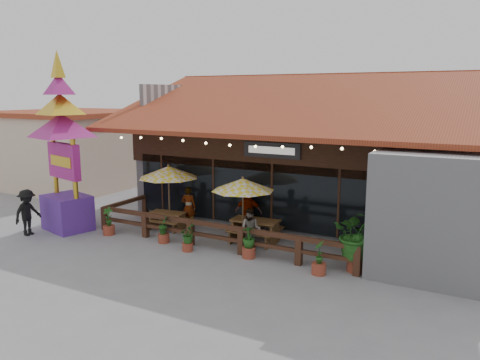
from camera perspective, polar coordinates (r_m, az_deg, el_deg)
The scene contains 19 objects.
ground at distance 15.72m, azimuth 2.67°, elevation -8.81°, with size 100.00×100.00×0.00m, color gray.
restaurant_building at distance 21.13m, azimuth 11.20°, elevation 2.15°, with size 15.50×14.73×6.09m.
patio_railing at distance 16.38m, azimuth -4.87°, elevation -5.78°, with size 10.00×2.60×0.92m.
neighbor_building at distance 29.05m, azimuth -19.35°, elevation 3.85°, with size 8.40×8.40×4.22m.
umbrella_left at distance 18.32m, azimuth -8.71°, elevation 0.93°, with size 2.82×2.82×2.51m.
umbrella_right at distance 16.23m, azimuth 0.35°, elevation -0.60°, with size 2.46×2.46×2.38m.
picnic_table_left at distance 18.48m, azimuth -8.80°, elevation -4.54°, with size 1.50×1.34×0.66m.
picnic_table_right at distance 16.64m, azimuth 1.88°, elevation -5.73°, with size 1.76×1.54×0.81m.
thai_sign_tower at distance 18.80m, azimuth -20.90°, elevation 5.70°, with size 3.29×3.29×7.28m.
tropical_plant at distance 14.19m, azimuth 14.07°, elevation -6.62°, with size 1.72×1.61×1.91m.
diner_a at distance 18.47m, azimuth -6.29°, elevation -3.29°, with size 0.59×0.39×1.63m, color #3B1F13.
diner_b at distance 15.71m, azimuth 1.30°, elevation -6.06°, with size 0.70×0.54×1.44m, color #3B1F13.
diner_c at distance 17.35m, azimuth 1.04°, elevation -3.96°, with size 1.01×0.42×1.73m, color #3B1F13.
pedestrian at distance 19.03m, azimuth -24.48°, elevation -3.62°, with size 1.12×0.64×1.73m, color black.
planter_a at distance 18.15m, azimuth -15.73°, elevation -5.09°, with size 0.43×0.43×1.06m.
planter_b at distance 16.79m, azimuth -9.30°, elevation -6.09°, with size 0.40×0.40×0.98m.
planter_c at distance 15.79m, azimuth -6.44°, elevation -6.88°, with size 0.69×0.71×0.88m.
planter_d at distance 15.07m, azimuth 1.09°, elevation -7.62°, with size 0.56×0.56×1.05m.
planter_e at distance 13.95m, azimuth 9.61°, elevation -9.61°, with size 0.42×0.43×1.03m.
Camera 1 is at (6.43, -13.38, 5.19)m, focal length 35.00 mm.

